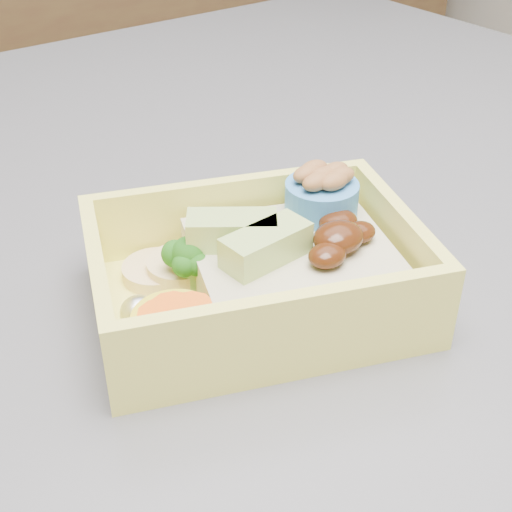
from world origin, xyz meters
TOP-DOWN VIEW (x-y plane):
  - bento_box at (0.04, -0.25)m, footprint 0.22×0.19m

SIDE VIEW (x-z plane):
  - bento_box at x=0.04m, z-range 0.91..0.98m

